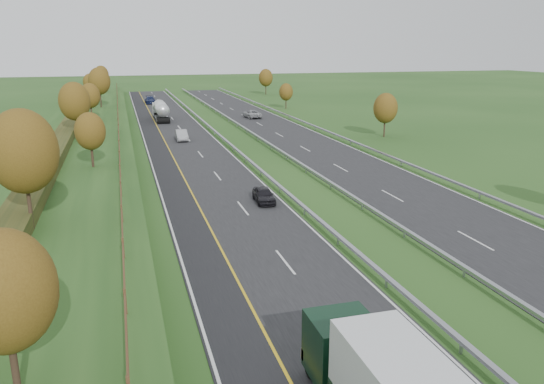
{
  "coord_description": "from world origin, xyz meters",
  "views": [
    {
      "loc": [
        -8.11,
        -6.72,
        13.22
      ],
      "look_at": [
        2.87,
        31.72,
        2.2
      ],
      "focal_mm": 35.0,
      "sensor_mm": 36.0,
      "label": 1
    }
  ],
  "objects_px": {
    "road_tanker": "(161,110)",
    "car_silver_mid": "(182,135)",
    "car_dark_near": "(264,195)",
    "car_small_far": "(150,100)",
    "car_oncoming": "(252,114)"
  },
  "relations": [
    {
      "from": "road_tanker",
      "to": "car_dark_near",
      "type": "xyz_separation_m",
      "value": [
        4.29,
        -56.99,
        -1.16
      ]
    },
    {
      "from": "road_tanker",
      "to": "car_dark_near",
      "type": "bearing_deg",
      "value": -85.69
    },
    {
      "from": "car_dark_near",
      "to": "car_small_far",
      "type": "bearing_deg",
      "value": 95.75
    },
    {
      "from": "car_silver_mid",
      "to": "car_oncoming",
      "type": "distance_m",
      "value": 26.7
    },
    {
      "from": "car_dark_near",
      "to": "car_silver_mid",
      "type": "xyz_separation_m",
      "value": [
        -3.22,
        33.88,
        0.09
      ]
    },
    {
      "from": "road_tanker",
      "to": "car_dark_near",
      "type": "distance_m",
      "value": 57.17
    },
    {
      "from": "car_dark_near",
      "to": "car_oncoming",
      "type": "height_order",
      "value": "car_oncoming"
    },
    {
      "from": "car_silver_mid",
      "to": "road_tanker",
      "type": "bearing_deg",
      "value": 93.42
    },
    {
      "from": "car_oncoming",
      "to": "car_small_far",
      "type": "bearing_deg",
      "value": -67.56
    },
    {
      "from": "road_tanker",
      "to": "car_oncoming",
      "type": "distance_m",
      "value": 16.99
    },
    {
      "from": "car_small_far",
      "to": "car_oncoming",
      "type": "distance_m",
      "value": 36.35
    },
    {
      "from": "road_tanker",
      "to": "car_silver_mid",
      "type": "relative_size",
      "value": 2.47
    },
    {
      "from": "car_dark_near",
      "to": "car_silver_mid",
      "type": "bearing_deg",
      "value": 98.26
    },
    {
      "from": "car_silver_mid",
      "to": "car_oncoming",
      "type": "bearing_deg",
      "value": 54.45
    },
    {
      "from": "car_small_far",
      "to": "car_oncoming",
      "type": "height_order",
      "value": "car_small_far"
    }
  ]
}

